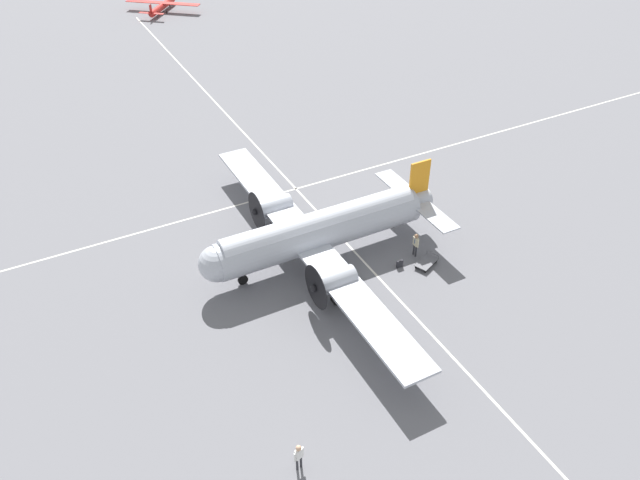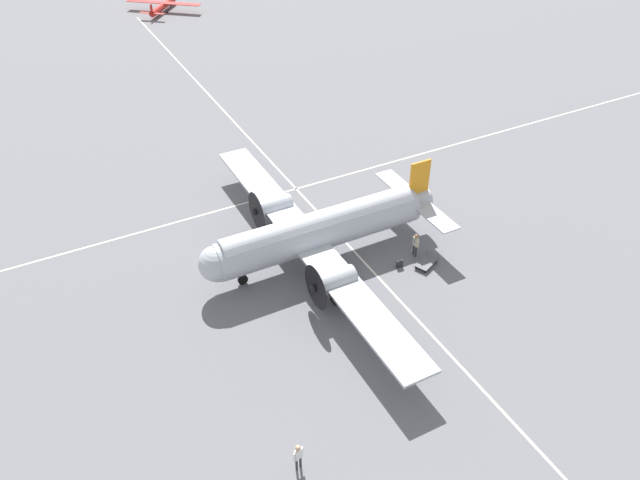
# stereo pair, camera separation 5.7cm
# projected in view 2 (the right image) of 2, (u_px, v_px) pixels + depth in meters

# --- Properties ---
(ground_plane) EXTENTS (300.00, 300.00, 0.00)m
(ground_plane) POSITION_uv_depth(u_px,v_px,m) (320.00, 259.00, 44.24)
(ground_plane) COLOR slate
(apron_line_eastwest) EXTENTS (120.00, 0.16, 0.01)m
(apron_line_eastwest) POSITION_uv_depth(u_px,v_px,m) (268.00, 197.00, 50.67)
(apron_line_eastwest) COLOR silver
(apron_line_eastwest) RESTS_ON ground_plane
(apron_line_northsouth) EXTENTS (0.16, 120.00, 0.01)m
(apron_line_northsouth) POSITION_uv_depth(u_px,v_px,m) (351.00, 248.00, 45.20)
(apron_line_northsouth) COLOR silver
(apron_line_northsouth) RESTS_ON ground_plane
(airliner_main) EXTENTS (17.68, 27.66, 5.75)m
(airliner_main) POSITION_uv_depth(u_px,v_px,m) (315.00, 232.00, 42.58)
(airliner_main) COLOR #ADB2BC
(airliner_main) RESTS_ON ground_plane
(crew_foreground) EXTENTS (0.59, 0.30, 1.79)m
(crew_foreground) POSITION_uv_depth(u_px,v_px,m) (298.00, 455.00, 30.31)
(crew_foreground) COLOR #2D2D33
(crew_foreground) RESTS_ON ground_plane
(passenger_boarding) EXTENTS (0.30, 0.64, 1.87)m
(passenger_boarding) POSITION_uv_depth(u_px,v_px,m) (416.00, 243.00, 43.85)
(passenger_boarding) COLOR #2D2D33
(passenger_boarding) RESTS_ON ground_plane
(suitcase_near_door) EXTENTS (0.47, 0.15, 0.61)m
(suitcase_near_door) POSITION_uv_depth(u_px,v_px,m) (400.00, 264.00, 43.32)
(suitcase_near_door) COLOR #232328
(suitcase_near_door) RESTS_ON ground_plane
(baggage_cart) EXTENTS (2.00, 1.60, 0.56)m
(baggage_cart) POSITION_uv_depth(u_px,v_px,m) (426.00, 262.00, 43.48)
(baggage_cart) COLOR #56565B
(baggage_cart) RESTS_ON ground_plane
(light_aircraft_distant) EXTENTS (9.15, 8.38, 2.09)m
(light_aircraft_distant) POSITION_uv_depth(u_px,v_px,m) (163.00, 5.00, 89.10)
(light_aircraft_distant) COLOR #B2231E
(light_aircraft_distant) RESTS_ON ground_plane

